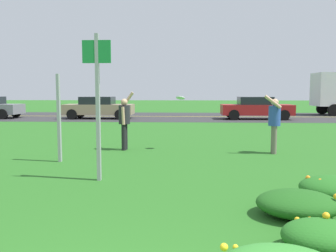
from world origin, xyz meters
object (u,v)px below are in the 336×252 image
sign_post_near_path (59,118)px  car_red_center_right (256,108)px  sign_post_by_roadside (98,93)px  frisbee_white (180,98)px  person_catcher_blue_shirt (274,121)px  car_tan_center_left (99,107)px  person_thrower_dark_shirt (124,119)px

sign_post_near_path → car_red_center_right: 16.32m
sign_post_by_roadside → car_red_center_right: bearing=68.8°
frisbee_white → person_catcher_blue_shirt: bearing=-11.3°
frisbee_white → car_tan_center_left: frisbee_white is taller
sign_post_by_roadside → frisbee_white: bearing=67.9°
car_tan_center_left → car_red_center_right: 10.32m
sign_post_near_path → sign_post_by_roadside: (1.46, -1.82, 0.64)m
person_catcher_blue_shirt → car_tan_center_left: (-8.31, 12.87, -0.21)m
person_thrower_dark_shirt → car_tan_center_left: (-3.91, 12.46, -0.20)m
car_red_center_right → sign_post_by_roadside: bearing=-111.2°
frisbee_white → car_red_center_right: (4.71, 12.32, -0.85)m
sign_post_by_roadside → car_red_center_right: size_ratio=0.65×
car_red_center_right → sign_post_near_path: bearing=-118.3°
sign_post_near_path → frisbee_white: size_ratio=7.94×
sign_post_near_path → person_catcher_blue_shirt: 5.93m
sign_post_by_roadside → person_thrower_dark_shirt: bearing=92.0°
person_thrower_dark_shirt → car_tan_center_left: bearing=107.4°
person_catcher_blue_shirt → car_red_center_right: (2.01, 12.87, -0.21)m
car_tan_center_left → car_red_center_right: size_ratio=1.00×
sign_post_by_roadside → person_catcher_blue_shirt: 5.47m
sign_post_near_path → frisbee_white: (3.03, 2.04, 0.48)m
sign_post_by_roadside → person_catcher_blue_shirt: size_ratio=1.71×
sign_post_near_path → car_tan_center_left: 14.60m
sign_post_by_roadside → person_catcher_blue_shirt: (4.27, 3.32, -0.80)m
sign_post_by_roadside → frisbee_white: 4.17m
frisbee_white → sign_post_by_roadside: bearing=-112.1°
person_thrower_dark_shirt → car_tan_center_left: person_thrower_dark_shirt is taller
person_catcher_blue_shirt → car_red_center_right: person_catcher_blue_shirt is taller
person_thrower_dark_shirt → car_tan_center_left: 13.06m
person_thrower_dark_shirt → frisbee_white: 1.83m
sign_post_by_roadside → sign_post_near_path: bearing=128.7°
person_thrower_dark_shirt → sign_post_by_roadside: bearing=-88.0°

